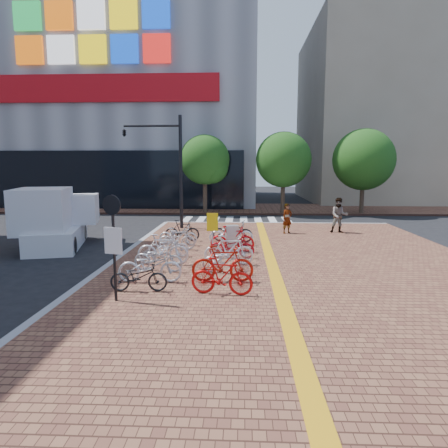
{
  "coord_description": "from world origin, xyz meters",
  "views": [
    {
      "loc": [
        0.9,
        -13.31,
        3.73
      ],
      "look_at": [
        0.13,
        3.32,
        1.3
      ],
      "focal_mm": 32.0,
      "sensor_mm": 36.0,
      "label": 1
    }
  ],
  "objects_px": {
    "bike_8": "(222,276)",
    "bike_11": "(229,250)",
    "bike_10": "(226,261)",
    "bike_14": "(231,234)",
    "bike_13": "(232,239)",
    "pedestrian_b": "(339,215)",
    "notice_sign": "(113,235)",
    "traffic_light_pole": "(155,151)",
    "bike_2": "(158,258)",
    "bike_4": "(168,247)",
    "pedestrian_a": "(287,218)",
    "yellow_sign": "(212,226)",
    "box_truck": "(56,219)",
    "bike_1": "(150,266)",
    "bike_3": "(163,249)",
    "bike_5": "(177,239)",
    "bike_9": "(223,264)",
    "bike_7": "(182,231)",
    "bike_15": "(233,231)",
    "bike_6": "(178,235)",
    "bike_12": "(232,246)",
    "utility_box": "(232,238)",
    "bike_0": "(139,277)"
  },
  "relations": [
    {
      "from": "bike_14",
      "to": "traffic_light_pole",
      "type": "relative_size",
      "value": 0.31
    },
    {
      "from": "bike_3",
      "to": "utility_box",
      "type": "distance_m",
      "value": 3.44
    },
    {
      "from": "bike_4",
      "to": "pedestrian_a",
      "type": "height_order",
      "value": "pedestrian_a"
    },
    {
      "from": "bike_13",
      "to": "bike_14",
      "type": "distance_m",
      "value": 1.41
    },
    {
      "from": "bike_10",
      "to": "bike_14",
      "type": "height_order",
      "value": "bike_14"
    },
    {
      "from": "bike_3",
      "to": "bike_15",
      "type": "xyz_separation_m",
      "value": [
        2.42,
        4.6,
        -0.06
      ]
    },
    {
      "from": "bike_13",
      "to": "bike_2",
      "type": "bearing_deg",
      "value": 144.69
    },
    {
      "from": "bike_4",
      "to": "bike_9",
      "type": "bearing_deg",
      "value": -154.92
    },
    {
      "from": "pedestrian_b",
      "to": "box_truck",
      "type": "xyz_separation_m",
      "value": [
        -13.72,
        -3.83,
        0.2
      ]
    },
    {
      "from": "bike_7",
      "to": "pedestrian_b",
      "type": "bearing_deg",
      "value": -69.99
    },
    {
      "from": "bike_0",
      "to": "bike_6",
      "type": "distance_m",
      "value": 6.81
    },
    {
      "from": "bike_8",
      "to": "bike_11",
      "type": "distance_m",
      "value": 3.44
    },
    {
      "from": "bike_10",
      "to": "pedestrian_b",
      "type": "bearing_deg",
      "value": -23.35
    },
    {
      "from": "bike_15",
      "to": "traffic_light_pole",
      "type": "height_order",
      "value": "traffic_light_pole"
    },
    {
      "from": "bike_14",
      "to": "notice_sign",
      "type": "distance_m",
      "value": 8.3
    },
    {
      "from": "bike_3",
      "to": "bike_14",
      "type": "bearing_deg",
      "value": -31.17
    },
    {
      "from": "notice_sign",
      "to": "utility_box",
      "type": "bearing_deg",
      "value": 65.42
    },
    {
      "from": "bike_15",
      "to": "yellow_sign",
      "type": "bearing_deg",
      "value": 175.01
    },
    {
      "from": "bike_8",
      "to": "pedestrian_b",
      "type": "relative_size",
      "value": 0.93
    },
    {
      "from": "bike_15",
      "to": "notice_sign",
      "type": "height_order",
      "value": "notice_sign"
    },
    {
      "from": "bike_0",
      "to": "bike_1",
      "type": "relative_size",
      "value": 0.84
    },
    {
      "from": "notice_sign",
      "to": "traffic_light_pole",
      "type": "xyz_separation_m",
      "value": [
        -1.64,
        12.72,
        2.63
      ]
    },
    {
      "from": "bike_0",
      "to": "bike_1",
      "type": "bearing_deg",
      "value": -10.23
    },
    {
      "from": "bike_4",
      "to": "yellow_sign",
      "type": "distance_m",
      "value": 1.97
    },
    {
      "from": "bike_13",
      "to": "bike_14",
      "type": "relative_size",
      "value": 0.92
    },
    {
      "from": "bike_1",
      "to": "bike_3",
      "type": "distance_m",
      "value": 2.24
    },
    {
      "from": "bike_7",
      "to": "bike_12",
      "type": "xyz_separation_m",
      "value": [
        2.48,
        -3.49,
        -0.04
      ]
    },
    {
      "from": "bike_5",
      "to": "bike_9",
      "type": "relative_size",
      "value": 0.82
    },
    {
      "from": "yellow_sign",
      "to": "box_truck",
      "type": "bearing_deg",
      "value": 166.66
    },
    {
      "from": "bike_10",
      "to": "utility_box",
      "type": "height_order",
      "value": "utility_box"
    },
    {
      "from": "pedestrian_b",
      "to": "bike_9",
      "type": "bearing_deg",
      "value": -116.17
    },
    {
      "from": "bike_10",
      "to": "bike_14",
      "type": "bearing_deg",
      "value": 10.12
    },
    {
      "from": "bike_12",
      "to": "bike_14",
      "type": "xyz_separation_m",
      "value": [
        -0.09,
        2.48,
        0.06
      ]
    },
    {
      "from": "bike_7",
      "to": "bike_11",
      "type": "bearing_deg",
      "value": -151.03
    },
    {
      "from": "bike_3",
      "to": "pedestrian_b",
      "type": "distance_m",
      "value": 11.0
    },
    {
      "from": "bike_4",
      "to": "bike_10",
      "type": "distance_m",
      "value": 3.31
    },
    {
      "from": "bike_2",
      "to": "bike_12",
      "type": "height_order",
      "value": "bike_12"
    },
    {
      "from": "bike_10",
      "to": "bike_6",
      "type": "bearing_deg",
      "value": 37.16
    },
    {
      "from": "notice_sign",
      "to": "bike_8",
      "type": "bearing_deg",
      "value": 13.63
    },
    {
      "from": "utility_box",
      "to": "box_truck",
      "type": "height_order",
      "value": "box_truck"
    },
    {
      "from": "bike_13",
      "to": "pedestrian_b",
      "type": "height_order",
      "value": "pedestrian_b"
    },
    {
      "from": "bike_1",
      "to": "utility_box",
      "type": "distance_m",
      "value": 5.23
    },
    {
      "from": "bike_10",
      "to": "yellow_sign",
      "type": "height_order",
      "value": "yellow_sign"
    },
    {
      "from": "bike_13",
      "to": "bike_6",
      "type": "bearing_deg",
      "value": 63.23
    },
    {
      "from": "yellow_sign",
      "to": "traffic_light_pole",
      "type": "bearing_deg",
      "value": 119.03
    },
    {
      "from": "bike_7",
      "to": "bike_5",
      "type": "bearing_deg",
      "value": -176.41
    },
    {
      "from": "bike_2",
      "to": "bike_13",
      "type": "bearing_deg",
      "value": -26.92
    },
    {
      "from": "pedestrian_a",
      "to": "utility_box",
      "type": "bearing_deg",
      "value": -149.61
    },
    {
      "from": "bike_7",
      "to": "pedestrian_b",
      "type": "height_order",
      "value": "pedestrian_b"
    },
    {
      "from": "bike_8",
      "to": "bike_9",
      "type": "height_order",
      "value": "bike_9"
    }
  ]
}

